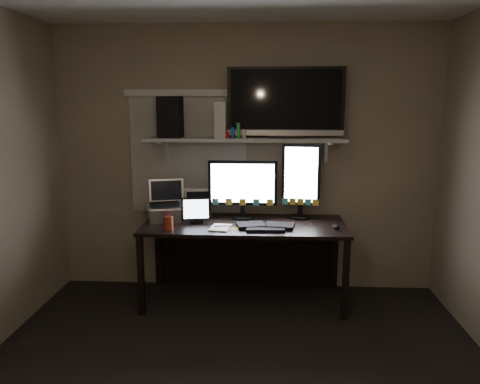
# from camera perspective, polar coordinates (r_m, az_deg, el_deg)

# --- Properties ---
(back_wall) EXTENTS (3.60, 0.00, 3.60)m
(back_wall) POSITION_cam_1_polar(r_m,az_deg,el_deg) (4.45, 0.73, 3.87)
(back_wall) COLOR #6D614E
(back_wall) RESTS_ON floor
(window_blinds) EXTENTS (1.10, 0.02, 1.10)m
(window_blinds) POSITION_cam_1_polar(r_m,az_deg,el_deg) (4.48, -6.34, 4.50)
(window_blinds) COLOR #B0AC9E
(window_blinds) RESTS_ON back_wall
(desk) EXTENTS (1.80, 0.75, 0.73)m
(desk) POSITION_cam_1_polar(r_m,az_deg,el_deg) (4.35, 0.57, -5.70)
(desk) COLOR black
(desk) RESTS_ON floor
(wall_shelf) EXTENTS (1.80, 0.35, 0.03)m
(wall_shelf) POSITION_cam_1_polar(r_m,az_deg,el_deg) (4.25, 0.64, 6.45)
(wall_shelf) COLOR #9E9E9A
(wall_shelf) RESTS_ON back_wall
(monitor_landscape) EXTENTS (0.63, 0.08, 0.56)m
(monitor_landscape) POSITION_cam_1_polar(r_m,az_deg,el_deg) (4.31, 0.33, 0.37)
(monitor_landscape) COLOR black
(monitor_landscape) RESTS_ON desk
(monitor_portrait) EXTENTS (0.36, 0.11, 0.71)m
(monitor_portrait) POSITION_cam_1_polar(r_m,az_deg,el_deg) (4.34, 7.44, 1.37)
(monitor_portrait) COLOR black
(monitor_portrait) RESTS_ON desk
(keyboard) EXTENTS (0.51, 0.22, 0.03)m
(keyboard) POSITION_cam_1_polar(r_m,az_deg,el_deg) (4.06, 3.12, -4.11)
(keyboard) COLOR black
(keyboard) RESTS_ON desk
(mouse) EXTENTS (0.06, 0.10, 0.04)m
(mouse) POSITION_cam_1_polar(r_m,az_deg,el_deg) (4.10, 11.63, -4.15)
(mouse) COLOR black
(mouse) RESTS_ON desk
(notepad) EXTENTS (0.19, 0.24, 0.01)m
(notepad) POSITION_cam_1_polar(r_m,az_deg,el_deg) (4.03, -2.43, -4.37)
(notepad) COLOR white
(notepad) RESTS_ON desk
(tablet) EXTENTS (0.28, 0.16, 0.23)m
(tablet) POSITION_cam_1_polar(r_m,az_deg,el_deg) (4.19, -5.34, -2.25)
(tablet) COLOR black
(tablet) RESTS_ON desk
(file_sorter) EXTENTS (0.22, 0.12, 0.26)m
(file_sorter) POSITION_cam_1_polar(r_m,az_deg,el_deg) (4.43, -5.18, -1.33)
(file_sorter) COLOR black
(file_sorter) RESTS_ON desk
(laptop) EXTENTS (0.38, 0.33, 0.36)m
(laptop) POSITION_cam_1_polar(r_m,az_deg,el_deg) (4.30, -9.21, -1.15)
(laptop) COLOR #A6A5AA
(laptop) RESTS_ON desk
(cup) EXTENTS (0.09, 0.09, 0.12)m
(cup) POSITION_cam_1_polar(r_m,az_deg,el_deg) (4.02, -8.70, -3.76)
(cup) COLOR maroon
(cup) RESTS_ON desk
(sticky_notes) EXTENTS (0.31, 0.25, 0.00)m
(sticky_notes) POSITION_cam_1_polar(r_m,az_deg,el_deg) (4.06, -2.08, -4.30)
(sticky_notes) COLOR yellow
(sticky_notes) RESTS_ON desk
(tv) EXTENTS (1.04, 0.21, 0.62)m
(tv) POSITION_cam_1_polar(r_m,az_deg,el_deg) (4.26, 5.59, 10.80)
(tv) COLOR black
(tv) RESTS_ON wall_shelf
(game_console) EXTENTS (0.11, 0.27, 0.32)m
(game_console) POSITION_cam_1_polar(r_m,az_deg,el_deg) (4.27, -2.41, 8.79)
(game_console) COLOR #B9B7A7
(game_console) RESTS_ON wall_shelf
(speaker) EXTENTS (0.20, 0.24, 0.37)m
(speaker) POSITION_cam_1_polar(r_m,az_deg,el_deg) (4.31, -8.48, 9.03)
(speaker) COLOR black
(speaker) RESTS_ON wall_shelf
(bottles) EXTENTS (0.21, 0.08, 0.13)m
(bottles) POSITION_cam_1_polar(r_m,az_deg,el_deg) (4.17, -0.55, 7.47)
(bottles) COLOR #A50F0C
(bottles) RESTS_ON wall_shelf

